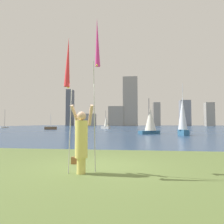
{
  "coord_description": "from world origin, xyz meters",
  "views": [
    {
      "loc": [
        1.27,
        -6.63,
        1.41
      ],
      "look_at": [
        -0.32,
        6.16,
        2.11
      ],
      "focal_mm": 32.86,
      "sensor_mm": 36.0,
      "label": 1
    }
  ],
  "objects_px": {
    "sailboat_2": "(106,123)",
    "sailboat_6": "(5,127)",
    "sailboat_5": "(183,117)",
    "kite_flag_right": "(97,46)",
    "person": "(81,139)",
    "bag": "(75,160)",
    "sailboat_8": "(51,128)",
    "sailboat_3": "(150,121)",
    "kite_flag_left": "(68,64)"
  },
  "relations": [
    {
      "from": "sailboat_2",
      "to": "sailboat_6",
      "type": "distance_m",
      "value": 29.98
    },
    {
      "from": "sailboat_2",
      "to": "sailboat_5",
      "type": "xyz_separation_m",
      "value": [
        12.96,
        -25.36,
        0.67
      ]
    },
    {
      "from": "kite_flag_right",
      "to": "sailboat_5",
      "type": "xyz_separation_m",
      "value": [
        6.46,
        18.67,
        -1.65
      ]
    },
    {
      "from": "person",
      "to": "bag",
      "type": "height_order",
      "value": "person"
    },
    {
      "from": "person",
      "to": "sailboat_8",
      "type": "relative_size",
      "value": 0.56
    },
    {
      "from": "person",
      "to": "kite_flag_right",
      "type": "xyz_separation_m",
      "value": [
        0.36,
        0.42,
        2.84
      ]
    },
    {
      "from": "sailboat_2",
      "to": "sailboat_5",
      "type": "distance_m",
      "value": 28.49
    },
    {
      "from": "sailboat_6",
      "to": "person",
      "type": "bearing_deg",
      "value": -53.41
    },
    {
      "from": "person",
      "to": "sailboat_2",
      "type": "height_order",
      "value": "sailboat_2"
    },
    {
      "from": "kite_flag_right",
      "to": "bag",
      "type": "xyz_separation_m",
      "value": [
        -0.94,
        0.85,
        -3.67
      ]
    },
    {
      "from": "sailboat_3",
      "to": "sailboat_8",
      "type": "distance_m",
      "value": 25.74
    },
    {
      "from": "sailboat_5",
      "to": "sailboat_8",
      "type": "height_order",
      "value": "sailboat_5"
    },
    {
      "from": "bag",
      "to": "sailboat_5",
      "type": "relative_size",
      "value": 0.04
    },
    {
      "from": "kite_flag_right",
      "to": "sailboat_8",
      "type": "distance_m",
      "value": 40.93
    },
    {
      "from": "kite_flag_right",
      "to": "sailboat_6",
      "type": "relative_size",
      "value": 0.9
    },
    {
      "from": "sailboat_5",
      "to": "kite_flag_right",
      "type": "bearing_deg",
      "value": -109.1
    },
    {
      "from": "sailboat_3",
      "to": "kite_flag_right",
      "type": "bearing_deg",
      "value": -97.7
    },
    {
      "from": "kite_flag_left",
      "to": "sailboat_3",
      "type": "bearing_deg",
      "value": 80.68
    },
    {
      "from": "bag",
      "to": "sailboat_6",
      "type": "xyz_separation_m",
      "value": [
        -35.26,
        47.02,
        0.19
      ]
    },
    {
      "from": "sailboat_5",
      "to": "bag",
      "type": "bearing_deg",
      "value": -112.57
    },
    {
      "from": "kite_flag_right",
      "to": "sailboat_6",
      "type": "distance_m",
      "value": 60.11
    },
    {
      "from": "bag",
      "to": "sailboat_2",
      "type": "height_order",
      "value": "sailboat_2"
    },
    {
      "from": "sailboat_8",
      "to": "kite_flag_right",
      "type": "bearing_deg",
      "value": -64.4
    },
    {
      "from": "sailboat_3",
      "to": "person",
      "type": "bearing_deg",
      "value": -98.48
    },
    {
      "from": "sailboat_8",
      "to": "person",
      "type": "bearing_deg",
      "value": -65.1
    },
    {
      "from": "person",
      "to": "sailboat_8",
      "type": "xyz_separation_m",
      "value": [
        -17.27,
        37.2,
        -0.61
      ]
    },
    {
      "from": "kite_flag_right",
      "to": "sailboat_3",
      "type": "bearing_deg",
      "value": 82.3
    },
    {
      "from": "sailboat_3",
      "to": "sailboat_5",
      "type": "distance_m",
      "value": 4.45
    },
    {
      "from": "kite_flag_left",
      "to": "sailboat_3",
      "type": "height_order",
      "value": "sailboat_3"
    },
    {
      "from": "person",
      "to": "sailboat_2",
      "type": "relative_size",
      "value": 0.42
    },
    {
      "from": "person",
      "to": "sailboat_5",
      "type": "height_order",
      "value": "sailboat_5"
    },
    {
      "from": "sailboat_8",
      "to": "sailboat_5",
      "type": "bearing_deg",
      "value": -36.94
    },
    {
      "from": "sailboat_5",
      "to": "sailboat_8",
      "type": "xyz_separation_m",
      "value": [
        -24.09,
        18.11,
        -1.8
      ]
    },
    {
      "from": "kite_flag_right",
      "to": "sailboat_3",
      "type": "relative_size",
      "value": 0.99
    },
    {
      "from": "kite_flag_right",
      "to": "sailboat_2",
      "type": "relative_size",
      "value": 1.01
    },
    {
      "from": "sailboat_2",
      "to": "sailboat_6",
      "type": "height_order",
      "value": "sailboat_6"
    },
    {
      "from": "person",
      "to": "sailboat_6",
      "type": "distance_m",
      "value": 60.14
    },
    {
      "from": "sailboat_5",
      "to": "sailboat_2",
      "type": "bearing_deg",
      "value": 117.06
    },
    {
      "from": "kite_flag_left",
      "to": "sailboat_6",
      "type": "height_order",
      "value": "sailboat_6"
    },
    {
      "from": "sailboat_5",
      "to": "sailboat_6",
      "type": "distance_m",
      "value": 51.73
    },
    {
      "from": "sailboat_2",
      "to": "sailboat_8",
      "type": "distance_m",
      "value": 13.33
    },
    {
      "from": "kite_flag_left",
      "to": "bag",
      "type": "bearing_deg",
      "value": 98.91
    },
    {
      "from": "sailboat_5",
      "to": "sailboat_8",
      "type": "relative_size",
      "value": 1.73
    },
    {
      "from": "person",
      "to": "sailboat_8",
      "type": "bearing_deg",
      "value": 106.19
    },
    {
      "from": "bag",
      "to": "person",
      "type": "bearing_deg",
      "value": -65.32
    },
    {
      "from": "sailboat_8",
      "to": "kite_flag_left",
      "type": "bearing_deg",
      "value": -65.66
    },
    {
      "from": "sailboat_2",
      "to": "sailboat_3",
      "type": "distance_m",
      "value": 24.62
    },
    {
      "from": "kite_flag_right",
      "to": "sailboat_5",
      "type": "bearing_deg",
      "value": 70.9
    },
    {
      "from": "person",
      "to": "sailboat_6",
      "type": "xyz_separation_m",
      "value": [
        -35.84,
        48.29,
        -0.64
      ]
    },
    {
      "from": "sailboat_2",
      "to": "sailboat_6",
      "type": "relative_size",
      "value": 0.89
    }
  ]
}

